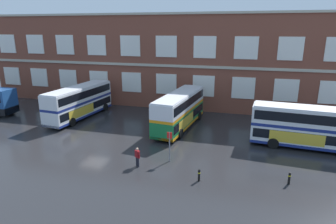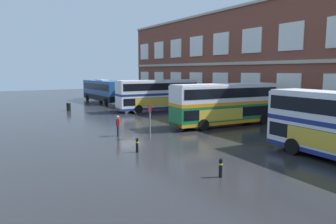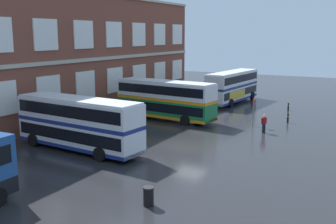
{
  "view_description": "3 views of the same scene",
  "coord_description": "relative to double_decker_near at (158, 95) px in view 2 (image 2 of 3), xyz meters",
  "views": [
    {
      "loc": [
        15.18,
        -25.26,
        11.26
      ],
      "look_at": [
        6.87,
        4.31,
        2.42
      ],
      "focal_mm": 31.38,
      "sensor_mm": 36.0,
      "label": 1
    },
    {
      "loc": [
        29.84,
        -14.31,
        5.35
      ],
      "look_at": [
        3.94,
        2.29,
        1.21
      ],
      "focal_mm": 33.2,
      "sensor_mm": 36.0,
      "label": 2
    },
    {
      "loc": [
        -29.2,
        -13.67,
        8.87
      ],
      "look_at": [
        2.38,
        3.31,
        1.97
      ],
      "focal_mm": 43.45,
      "sensor_mm": 36.0,
      "label": 3
    }
  ],
  "objects": [
    {
      "name": "waiting_passenger",
      "position": [
        12.26,
        -11.11,
        -1.22
      ],
      "size": [
        0.59,
        0.43,
        1.7
      ],
      "color": "black",
      "rests_on": "ground"
    },
    {
      "name": "safety_bollard_east",
      "position": [
        24.2,
        -10.76,
        -1.66
      ],
      "size": [
        0.19,
        0.19,
        0.95
      ],
      "color": "black",
      "rests_on": "ground"
    },
    {
      "name": "station_litter_bin",
      "position": [
        -6.41,
        -10.09,
        -1.63
      ],
      "size": [
        0.6,
        0.6,
        1.03
      ],
      "color": "black",
      "rests_on": "ground"
    },
    {
      "name": "double_decker_middle",
      "position": [
        13.29,
        -0.32,
        0.0
      ],
      "size": [
        3.78,
        11.21,
        4.07
      ],
      "color": "#197038",
      "rests_on": "ground"
    },
    {
      "name": "touring_coach",
      "position": [
        -14.86,
        -2.08,
        -0.24
      ],
      "size": [
        12.04,
        3.04,
        3.8
      ],
      "color": "navy",
      "rests_on": "ground"
    },
    {
      "name": "safety_bollard_west",
      "position": [
        17.66,
        -12.11,
        -1.66
      ],
      "size": [
        0.19,
        0.19,
        0.95
      ],
      "color": "black",
      "rests_on": "ground"
    },
    {
      "name": "double_decker_near",
      "position": [
        0.0,
        0.0,
        0.0
      ],
      "size": [
        3.57,
        11.18,
        4.07
      ],
      "color": "silver",
      "rests_on": "ground"
    },
    {
      "name": "bus_stand_flag",
      "position": [
        14.58,
        -9.41,
        -0.51
      ],
      "size": [
        0.44,
        0.1,
        2.7
      ],
      "color": "slate",
      "rests_on": "ground"
    },
    {
      "name": "ground_plane",
      "position": [
        5.64,
        -4.81,
        -2.15
      ],
      "size": [
        120.0,
        120.0,
        0.0
      ],
      "primitive_type": "plane",
      "color": "#232326"
    },
    {
      "name": "brick_terminal_building",
      "position": [
        6.91,
        11.17,
        4.32
      ],
      "size": [
        52.73,
        8.19,
        13.24
      ],
      "color": "brown",
      "rests_on": "ground"
    }
  ]
}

